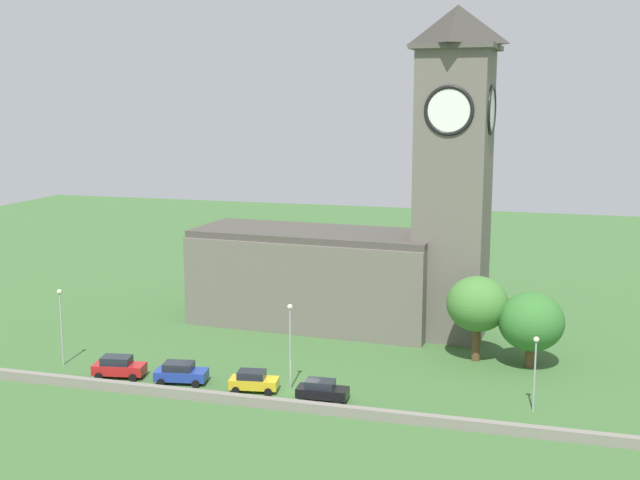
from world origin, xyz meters
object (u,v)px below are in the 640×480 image
at_px(car_black, 322,390).
at_px(streetlamp_west_end, 61,315).
at_px(car_red, 119,367).
at_px(car_yellow, 253,381).
at_px(church, 363,241).
at_px(tree_churchyard, 477,304).
at_px(car_blue, 181,373).
at_px(streetlamp_central, 535,361).
at_px(tree_riverside_east, 531,322).
at_px(streetlamp_west_mid, 290,333).

bearing_deg(car_black, streetlamp_west_end, 175.51).
relative_size(car_red, car_yellow, 1.12).
xyz_separation_m(church, tree_churchyard, (12.75, -8.05, -3.96)).
height_order(car_red, car_black, car_red).
distance_m(car_blue, car_black, 12.81).
bearing_deg(streetlamp_central, tree_riverside_east, 93.16).
bearing_deg(streetlamp_central, church, 133.24).
bearing_deg(streetlamp_west_mid, car_yellow, -154.59).
distance_m(car_red, streetlamp_central, 35.44).
relative_size(car_red, streetlamp_central, 0.78).
relative_size(car_blue, car_yellow, 1.11).
bearing_deg(car_blue, tree_riverside_east, 23.46).
bearing_deg(tree_churchyard, streetlamp_west_mid, -140.29).
bearing_deg(streetlamp_west_end, church, 39.79).
bearing_deg(tree_riverside_east, church, 153.89).
height_order(car_blue, streetlamp_central, streetlamp_central).
xyz_separation_m(car_red, car_yellow, (12.60, 0.03, -0.06)).
distance_m(car_red, car_yellow, 12.60).
distance_m(car_blue, car_yellow, 6.74).
bearing_deg(tree_churchyard, car_black, -129.11).
bearing_deg(tree_riverside_east, car_blue, -156.54).
distance_m(church, car_red, 28.55).
bearing_deg(streetlamp_central, car_blue, -176.59).
bearing_deg(church, tree_riverside_east, -26.11).
xyz_separation_m(car_blue, tree_churchyard, (23.89, 13.09, 4.50)).
xyz_separation_m(tree_riverside_east, tree_churchyard, (-4.89, 0.59, 1.14)).
distance_m(car_blue, streetlamp_west_mid, 10.41).
height_order(streetlamp_central, tree_riverside_east, tree_riverside_east).
distance_m(car_red, streetlamp_west_mid, 15.97).
bearing_deg(church, streetlamp_west_mid, -94.56).
bearing_deg(car_black, tree_riverside_east, 39.23).
relative_size(streetlamp_central, tree_riverside_east, 0.87).
xyz_separation_m(church, streetlamp_west_mid, (-1.59, -19.96, -4.48)).
xyz_separation_m(car_red, tree_churchyard, (29.76, 13.28, 4.46)).
xyz_separation_m(car_blue, streetlamp_west_end, (-12.52, 1.43, 3.83)).
bearing_deg(car_yellow, car_blue, 178.60).
distance_m(car_black, streetlamp_west_mid, 5.46).
bearing_deg(church, car_blue, -117.79).
bearing_deg(streetlamp_west_end, streetlamp_central, 0.43).
relative_size(car_red, car_blue, 1.01).
bearing_deg(tree_riverside_east, car_black, -140.77).
relative_size(car_black, tree_churchyard, 0.53).
bearing_deg(streetlamp_west_mid, streetlamp_west_end, 179.32).
height_order(streetlamp_west_end, streetlamp_central, streetlamp_west_end).
bearing_deg(car_blue, church, 62.21).
bearing_deg(tree_riverside_east, car_yellow, -150.14).
height_order(tree_riverside_east, tree_churchyard, tree_churchyard).
distance_m(car_yellow, streetlamp_west_end, 19.70).
bearing_deg(church, streetlamp_central, -46.76).
relative_size(streetlamp_west_end, tree_churchyard, 0.89).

